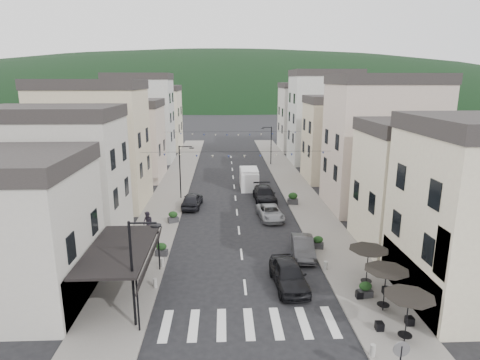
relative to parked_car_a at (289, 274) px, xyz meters
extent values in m
plane|color=black|center=(-2.80, -6.00, -0.83)|extent=(700.00, 700.00, 0.00)
cube|color=slate|center=(-10.30, 26.00, -0.77)|extent=(4.00, 76.00, 0.12)
cube|color=slate|center=(4.70, 26.00, -0.77)|extent=(4.00, 76.00, 0.12)
ellipsoid|color=black|center=(-2.80, 294.00, -0.83)|extent=(640.00, 360.00, 70.00)
cube|color=black|center=(-10.30, -1.00, 2.37)|extent=(3.60, 7.50, 0.15)
cube|color=black|center=(-8.50, -1.00, 1.87)|extent=(0.34, 7.50, 0.99)
cylinder|color=black|center=(-8.60, -4.50, 0.77)|extent=(0.10, 0.10, 3.20)
cylinder|color=black|center=(-8.60, 2.50, 0.77)|extent=(0.10, 0.10, 3.20)
cube|color=#B2ADA3|center=(-17.30, 8.00, 4.17)|extent=(10.00, 7.00, 10.00)
cube|color=#262323|center=(-17.30, 8.00, 9.67)|extent=(10.20, 7.14, 1.00)
cube|color=#C1B191|center=(-17.30, 18.00, 5.17)|extent=(10.00, 8.00, 12.00)
cube|color=#262323|center=(-17.30, 18.00, 11.67)|extent=(10.20, 8.16, 1.00)
cube|color=#BEAA9A|center=(-17.30, 30.00, 3.92)|extent=(10.00, 8.00, 9.50)
cube|color=#262323|center=(-17.30, 30.00, 9.17)|extent=(10.20, 8.16, 1.00)
cube|color=#AEAEA9|center=(-17.30, 42.00, 5.67)|extent=(10.00, 7.00, 13.00)
cube|color=#262323|center=(-17.30, 42.00, 12.67)|extent=(10.20, 7.14, 1.00)
cube|color=beige|center=(-17.30, 54.00, 4.67)|extent=(10.00, 9.00, 11.00)
cube|color=#262323|center=(-17.30, 54.00, 10.67)|extent=(10.20, 9.18, 1.00)
cube|color=beige|center=(11.70, 6.00, 3.67)|extent=(10.00, 7.00, 9.00)
cube|color=#262323|center=(11.70, 6.00, 8.67)|extent=(10.20, 7.14, 1.00)
cube|color=#BEAA9A|center=(11.70, 16.00, 5.42)|extent=(10.00, 8.00, 12.50)
cube|color=#262323|center=(11.70, 16.00, 12.17)|extent=(10.20, 8.16, 1.00)
cube|color=#C1B191|center=(11.70, 28.00, 4.17)|extent=(10.00, 7.00, 10.00)
cube|color=#262323|center=(11.70, 28.00, 9.67)|extent=(10.20, 7.14, 1.00)
cube|color=#AEAEA9|center=(11.70, 40.00, 5.92)|extent=(10.00, 8.00, 13.50)
cube|color=#262323|center=(11.70, 40.00, 13.17)|extent=(10.20, 8.16, 1.00)
cube|color=#B2ADA3|center=(11.70, 52.00, 4.92)|extent=(10.00, 9.00, 11.50)
cube|color=#262323|center=(11.70, 52.00, 11.17)|extent=(10.20, 9.18, 1.00)
cylinder|color=black|center=(4.90, -6.00, 0.44)|extent=(0.06, 0.06, 2.30)
cone|color=black|center=(4.90, -6.00, 1.54)|extent=(2.50, 2.50, 0.55)
cylinder|color=black|center=(4.90, -6.00, -0.34)|extent=(0.70, 0.70, 0.04)
cylinder|color=black|center=(4.90, -3.20, 0.44)|extent=(0.06, 0.06, 2.30)
cone|color=black|center=(4.90, -3.20, 1.54)|extent=(2.50, 2.50, 0.55)
cylinder|color=black|center=(4.90, -3.20, -0.34)|extent=(0.70, 0.70, 0.04)
cylinder|color=black|center=(4.90, -0.40, 0.44)|extent=(0.06, 0.06, 2.30)
cone|color=black|center=(4.90, -0.40, 1.54)|extent=(2.50, 2.50, 0.55)
cylinder|color=black|center=(4.90, -0.40, -0.34)|extent=(0.70, 0.70, 0.04)
cylinder|color=black|center=(-8.90, -4.00, 2.17)|extent=(0.14, 0.14, 6.00)
cylinder|color=black|center=(-8.20, -4.00, 5.07)|extent=(1.40, 0.10, 0.10)
cylinder|color=black|center=(-7.55, -4.00, 4.92)|extent=(0.56, 0.56, 0.08)
cylinder|color=black|center=(-8.90, 20.00, 2.17)|extent=(0.14, 0.14, 6.00)
cylinder|color=black|center=(-8.20, 20.00, 5.07)|extent=(1.40, 0.10, 0.10)
cylinder|color=black|center=(-7.55, 20.00, 4.92)|extent=(0.56, 0.56, 0.08)
cylinder|color=black|center=(3.30, 38.00, 2.17)|extent=(0.14, 0.14, 6.00)
cylinder|color=black|center=(2.60, 38.00, 5.07)|extent=(1.40, 0.10, 0.10)
cylinder|color=black|center=(1.95, 38.00, 4.92)|extent=(0.56, 0.56, 0.08)
cylinder|color=slate|center=(3.00, -9.50, 1.52)|extent=(0.70, 0.04, 0.70)
cylinder|color=gray|center=(-8.50, 0.00, -0.41)|extent=(0.26, 0.26, 0.60)
cylinder|color=gray|center=(-8.50, 3.00, -0.41)|extent=(0.26, 0.26, 0.60)
cylinder|color=gray|center=(2.90, 2.00, -0.41)|extent=(0.26, 0.26, 0.60)
cylinder|color=gray|center=(2.90, -7.00, -0.41)|extent=(0.26, 0.26, 0.60)
cylinder|color=black|center=(-2.80, 16.00, 5.17)|extent=(19.00, 0.02, 0.02)
cone|color=beige|center=(-11.51, 16.00, 4.98)|extent=(0.28, 0.28, 0.24)
cone|color=navy|center=(-9.93, 16.00, 4.89)|extent=(0.28, 0.28, 0.24)
cone|color=beige|center=(-8.34, 16.00, 4.81)|extent=(0.28, 0.28, 0.24)
cone|color=navy|center=(-6.76, 16.00, 4.75)|extent=(0.28, 0.28, 0.24)
cone|color=beige|center=(-5.17, 16.00, 4.70)|extent=(0.28, 0.28, 0.24)
cone|color=navy|center=(-3.59, 16.00, 4.68)|extent=(0.28, 0.28, 0.24)
cone|color=beige|center=(-2.01, 16.00, 4.68)|extent=(0.28, 0.28, 0.24)
cone|color=navy|center=(-0.42, 16.00, 4.70)|extent=(0.28, 0.28, 0.24)
cone|color=beige|center=(1.16, 16.00, 4.75)|extent=(0.28, 0.28, 0.24)
cone|color=navy|center=(2.74, 16.00, 4.81)|extent=(0.28, 0.28, 0.24)
cone|color=beige|center=(4.33, 16.00, 4.89)|extent=(0.28, 0.28, 0.24)
cone|color=navy|center=(5.91, 16.00, 4.98)|extent=(0.28, 0.28, 0.24)
cylinder|color=black|center=(-2.80, 32.00, 5.17)|extent=(19.00, 0.02, 0.02)
cone|color=beige|center=(-11.51, 32.00, 4.98)|extent=(0.28, 0.28, 0.24)
cone|color=navy|center=(-9.93, 32.00, 4.89)|extent=(0.28, 0.28, 0.24)
cone|color=beige|center=(-8.34, 32.00, 4.81)|extent=(0.28, 0.28, 0.24)
cone|color=navy|center=(-6.76, 32.00, 4.75)|extent=(0.28, 0.28, 0.24)
cone|color=beige|center=(-5.17, 32.00, 4.70)|extent=(0.28, 0.28, 0.24)
cone|color=navy|center=(-3.59, 32.00, 4.68)|extent=(0.28, 0.28, 0.24)
cone|color=beige|center=(-2.01, 32.00, 4.68)|extent=(0.28, 0.28, 0.24)
cone|color=navy|center=(-0.42, 32.00, 4.70)|extent=(0.28, 0.28, 0.24)
cone|color=beige|center=(1.16, 32.00, 4.75)|extent=(0.28, 0.28, 0.24)
cone|color=navy|center=(2.74, 32.00, 4.81)|extent=(0.28, 0.28, 0.24)
cone|color=beige|center=(4.33, 32.00, 4.89)|extent=(0.28, 0.28, 0.24)
cone|color=navy|center=(5.91, 32.00, 4.98)|extent=(0.28, 0.28, 0.24)
imported|color=black|center=(0.00, 0.00, 0.00)|extent=(2.32, 5.02, 1.67)
imported|color=#343437|center=(1.80, 4.51, -0.11)|extent=(1.92, 4.48, 1.44)
imported|color=gray|center=(0.30, 12.93, -0.19)|extent=(2.59, 4.82, 1.29)
imported|color=black|center=(0.34, 18.62, -0.04)|extent=(2.40, 5.56, 1.60)
imported|color=black|center=(-7.40, 16.85, -0.05)|extent=(2.22, 4.71, 1.56)
cube|color=white|center=(-1.00, 24.56, 0.27)|extent=(2.09, 5.27, 2.20)
cube|color=white|center=(-1.00, 23.90, 1.42)|extent=(2.03, 3.51, 0.55)
cylinder|color=black|center=(-1.88, 22.58, -0.45)|extent=(0.27, 0.77, 0.77)
cylinder|color=black|center=(-0.12, 22.58, -0.45)|extent=(0.27, 0.77, 0.77)
cylinder|color=black|center=(-1.88, 26.54, -0.45)|extent=(0.27, 0.77, 0.77)
cylinder|color=black|center=(-0.12, 26.54, -0.45)|extent=(0.27, 0.77, 0.77)
imported|color=black|center=(-11.35, 5.06, 0.24)|extent=(0.82, 0.70, 1.90)
imported|color=#26202B|center=(-10.59, 9.26, 0.26)|extent=(1.20, 1.17, 1.95)
cube|color=#2D2D2F|center=(-8.80, 4.80, -0.49)|extent=(0.95, 0.60, 0.45)
ellipsoid|color=black|center=(-8.80, 4.80, 0.00)|extent=(0.78, 0.50, 0.57)
cube|color=#303033|center=(-8.80, 12.03, -0.48)|extent=(1.07, 0.84, 0.47)
ellipsoid|color=black|center=(-8.80, 12.03, 0.04)|extent=(0.83, 0.53, 0.61)
cube|color=#2A2A2D|center=(4.38, -1.69, -0.49)|extent=(0.94, 0.61, 0.44)
ellipsoid|color=black|center=(4.38, -1.69, -0.01)|extent=(0.78, 0.49, 0.56)
cube|color=#2D2D2F|center=(3.20, 5.63, -0.49)|extent=(1.00, 0.73, 0.45)
ellipsoid|color=black|center=(3.20, 5.63, 0.00)|extent=(0.79, 0.50, 0.57)
cube|color=#2E2E30|center=(3.20, 17.17, -0.43)|extent=(1.21, 0.79, 0.56)
ellipsoid|color=black|center=(3.20, 17.17, 0.19)|extent=(0.99, 0.63, 0.72)
camera|label=1|loc=(-4.10, -23.22, 12.04)|focal=30.00mm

